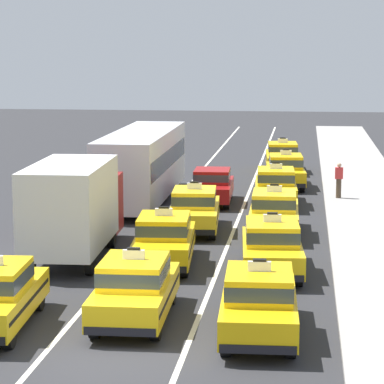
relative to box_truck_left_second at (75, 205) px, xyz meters
name	(u,v)px	position (x,y,z in m)	size (l,w,h in m)	color
ground_plane	(112,357)	(3.33, -9.46, -1.78)	(160.00, 160.00, 0.00)	#2B2B2D
lane_stripe_left_center	(173,204)	(1.73, 10.54, -1.78)	(0.14, 80.00, 0.01)	silver
lane_stripe_center_right	(244,206)	(4.93, 10.54, -1.78)	(0.14, 80.00, 0.01)	silver
sidewalk_curb	(380,230)	(10.53, 5.54, -1.70)	(4.00, 90.00, 0.15)	#9E9993
box_truck_left_second	(75,205)	(0.00, 0.00, 0.00)	(2.53, 7.05, 3.27)	black
bus_left_third	(143,162)	(0.24, 11.16, 0.04)	(2.64, 11.23, 3.22)	black
taxi_center_nearest	(135,288)	(3.32, -6.73, -0.90)	(1.94, 4.61, 1.96)	black
taxi_center_second	(164,239)	(3.14, -0.80, -0.90)	(2.14, 4.68, 1.96)	black
taxi_center_third	(194,209)	(3.44, 4.69, -0.90)	(2.12, 4.67, 1.96)	black
sedan_center_fourth	(212,185)	(3.47, 10.90, -0.93)	(1.92, 4.36, 1.58)	black
taxi_right_nearest	(259,301)	(6.56, -7.56, -0.90)	(2.00, 4.63, 1.96)	black
taxi_right_second	(272,246)	(6.63, -1.39, -0.90)	(2.14, 4.68, 1.96)	black
taxi_right_third	(274,212)	(6.49, 4.42, -0.90)	(1.90, 4.59, 1.96)	black
taxi_right_fourth	(276,186)	(6.33, 10.83, -0.90)	(2.02, 4.64, 1.96)	black
taxi_right_fifth	(286,170)	(6.64, 16.12, -0.90)	(2.14, 4.68, 1.96)	black
taxi_right_sixth	(282,156)	(6.33, 21.87, -0.90)	(2.09, 4.66, 1.96)	black
pedestrian_mid_block	(339,180)	(9.17, 12.31, -0.81)	(0.36, 0.24, 1.62)	#473828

